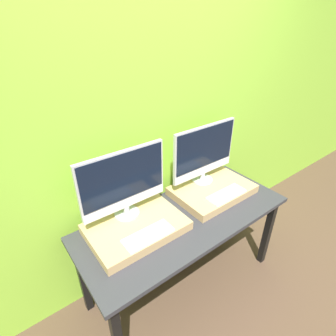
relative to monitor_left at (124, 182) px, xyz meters
The scene contains 9 objects.
ground_plane 1.19m from the monitor_left, 56.09° to the right, with size 12.00×12.00×0.00m, color #4C3828.
wall_back 0.49m from the monitor_left, 28.58° to the left, with size 8.00×0.04×2.60m.
workbench 0.56m from the monitor_left, 29.77° to the right, with size 1.53×0.64×0.70m.
wooden_riser_left 0.31m from the monitor_left, 90.00° to the right, with size 0.61×0.42×0.06m.
monitor_left is the anchor object (origin of this frame).
keyboard_left 0.36m from the monitor_left, 90.00° to the right, with size 0.32×0.12×0.01m.
wooden_riser_right 0.76m from the monitor_left, ahead, with size 0.61×0.42×0.06m.
monitor_right 0.70m from the monitor_left, ahead, with size 0.59×0.17×0.47m.
keyboard_right 0.78m from the monitor_left, 20.39° to the right, with size 0.32×0.12×0.01m.
Camera 1 is at (-0.96, -0.74, 1.91)m, focal length 28.00 mm.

